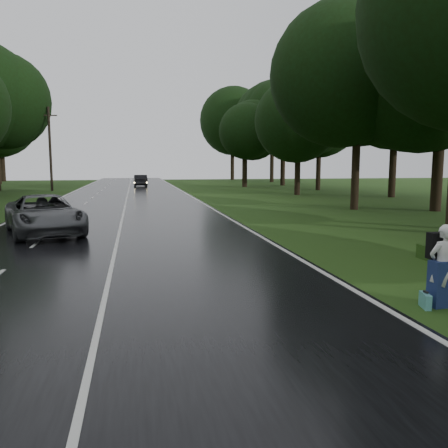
# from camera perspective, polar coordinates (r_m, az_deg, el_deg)

# --- Properties ---
(ground) EXTENTS (160.00, 160.00, 0.00)m
(ground) POSITION_cam_1_polar(r_m,az_deg,el_deg) (10.99, -14.49, -8.82)
(ground) COLOR #234213
(ground) RESTS_ON ground
(road) EXTENTS (12.00, 140.00, 0.04)m
(road) POSITION_cam_1_polar(r_m,az_deg,el_deg) (30.69, -12.26, 1.65)
(road) COLOR black
(road) RESTS_ON ground
(lane_center) EXTENTS (0.12, 140.00, 0.01)m
(lane_center) POSITION_cam_1_polar(r_m,az_deg,el_deg) (30.69, -12.26, 1.70)
(lane_center) COLOR silver
(lane_center) RESTS_ON road
(grey_car) EXTENTS (4.51, 6.60, 1.68)m
(grey_car) POSITION_cam_1_polar(r_m,az_deg,el_deg) (21.21, -21.36, 1.11)
(grey_car) COLOR #525457
(grey_car) RESTS_ON road
(far_car) EXTENTS (1.80, 4.78, 1.56)m
(far_car) POSITION_cam_1_polar(r_m,az_deg,el_deg) (62.09, -10.32, 5.30)
(far_car) COLOR black
(far_car) RESTS_ON road
(hitchhiker) EXTENTS (0.68, 0.62, 1.78)m
(hitchhiker) POSITION_cam_1_polar(r_m,az_deg,el_deg) (10.87, 25.38, -5.00)
(hitchhiker) COLOR silver
(hitchhiker) RESTS_ON ground
(suitcase) EXTENTS (0.25, 0.47, 0.32)m
(suitcase) POSITION_cam_1_polar(r_m,az_deg,el_deg) (10.76, 23.65, -8.68)
(suitcase) COLOR #539FA1
(suitcase) RESTS_ON ground
(utility_pole_far) EXTENTS (1.80, 0.28, 9.30)m
(utility_pole_far) POSITION_cam_1_polar(r_m,az_deg,el_deg) (55.76, -20.50, 3.87)
(utility_pole_far) COLOR black
(utility_pole_far) RESTS_ON ground
(tree_right_d) EXTENTS (10.07, 10.07, 15.74)m
(tree_right_d) POSITION_cam_1_polar(r_m,az_deg,el_deg) (32.08, 15.80, 1.75)
(tree_right_d) COLOR black
(tree_right_d) RESTS_ON ground
(tree_right_e) EXTENTS (7.89, 7.89, 12.33)m
(tree_right_e) POSITION_cam_1_polar(r_m,az_deg,el_deg) (46.03, 9.03, 3.59)
(tree_right_e) COLOR black
(tree_right_e) RESTS_ON ground
(tree_right_f) EXTENTS (8.51, 8.51, 13.29)m
(tree_right_f) POSITION_cam_1_polar(r_m,az_deg,el_deg) (61.05, 2.57, 4.61)
(tree_right_f) COLOR black
(tree_right_f) RESTS_ON ground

